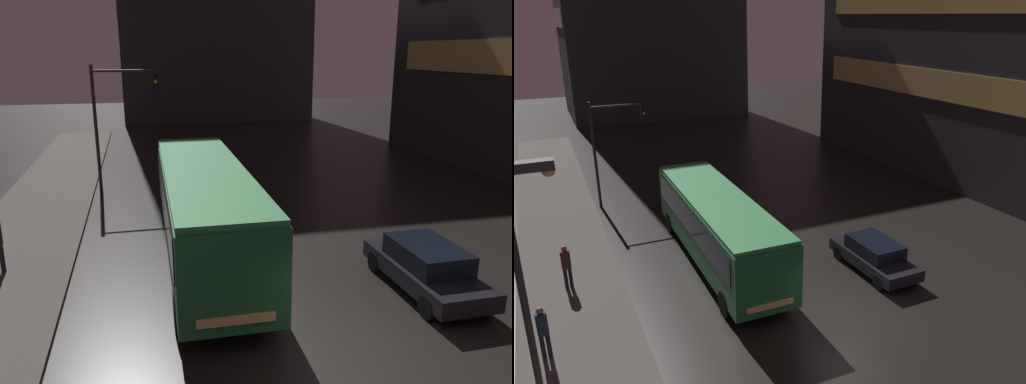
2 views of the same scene
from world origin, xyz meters
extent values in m
plane|color=black|center=(0.00, 0.00, 0.00)|extent=(120.00, 120.00, 0.00)
cube|color=#56514C|center=(-9.00, 10.00, 0.07)|extent=(4.00, 48.00, 0.15)
cube|color=beige|center=(-5.90, 43.93, 10.15)|extent=(0.24, 10.20, 1.80)
cube|color=#236B38|center=(-2.83, 6.01, 1.75)|extent=(2.68, 11.10, 2.41)
cube|color=black|center=(-2.83, 6.01, 2.21)|extent=(2.72, 10.22, 1.10)
cube|color=#399252|center=(-2.83, 6.01, 3.04)|extent=(2.62, 10.88, 0.16)
cube|color=#F4CC72|center=(-2.91, 0.46, 0.95)|extent=(1.76, 0.13, 0.20)
cylinder|color=black|center=(-1.74, 1.86, 0.50)|extent=(0.26, 1.00, 1.00)
cylinder|color=black|center=(-4.05, 1.89, 0.50)|extent=(0.26, 1.00, 1.00)
cylinder|color=black|center=(-1.61, 10.12, 0.50)|extent=(0.26, 1.00, 1.00)
cylinder|color=black|center=(-3.93, 10.16, 0.50)|extent=(0.26, 1.00, 1.00)
cube|color=black|center=(2.96, 2.47, 0.55)|extent=(1.83, 4.32, 0.50)
cube|color=black|center=(2.96, 2.47, 1.10)|extent=(1.54, 2.38, 0.59)
cylinder|color=black|center=(3.79, 1.03, 0.32)|extent=(0.21, 0.64, 0.64)
cylinder|color=black|center=(2.15, 1.01, 0.32)|extent=(0.21, 0.64, 0.64)
cylinder|color=black|center=(3.76, 3.93, 0.32)|extent=(0.21, 0.64, 0.64)
cylinder|color=black|center=(2.13, 3.92, 0.32)|extent=(0.21, 0.64, 0.64)
cylinder|color=black|center=(-8.97, 6.18, 0.59)|extent=(0.14, 0.14, 0.88)
cylinder|color=#2D2D2D|center=(-6.68, 15.28, 3.01)|extent=(0.16, 0.16, 6.02)
cylinder|color=#2D2D2D|center=(-5.25, 15.28, 5.72)|extent=(2.86, 0.12, 0.12)
cube|color=black|center=(-3.82, 15.28, 5.22)|extent=(0.30, 0.24, 0.90)
sphere|color=#390706|center=(-3.82, 15.14, 5.50)|extent=(0.18, 0.18, 0.18)
sphere|color=gold|center=(-3.82, 15.14, 5.22)|extent=(0.18, 0.18, 0.18)
sphere|color=black|center=(-3.82, 15.14, 4.94)|extent=(0.18, 0.18, 0.18)
camera|label=1|loc=(-4.71, -9.08, 6.59)|focal=35.00mm
camera|label=2|loc=(-9.27, -13.00, 10.40)|focal=35.00mm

